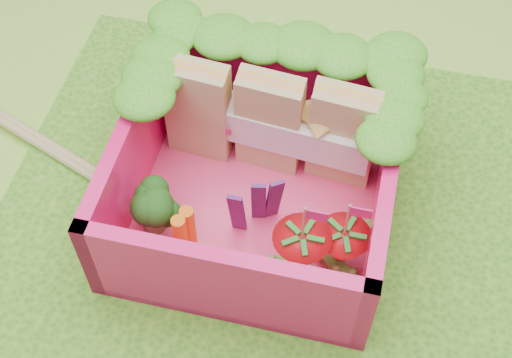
{
  "coord_description": "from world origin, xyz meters",
  "views": [
    {
      "loc": [
        0.46,
        -1.89,
        3.09
      ],
      "look_at": [
        0.0,
        0.09,
        0.28
      ],
      "focal_mm": 50.0,
      "sensor_mm": 36.0,
      "label": 1
    }
  ],
  "objects": [
    {
      "name": "lettuce_ruffle",
      "position": [
        0.0,
        0.56,
        0.64
      ],
      "size": [
        1.43,
        0.83,
        0.11
      ],
      "color": "#1F8718",
      "rests_on": "bento_box"
    },
    {
      "name": "chopsticks",
      "position": [
        -0.94,
        0.11,
        0.05
      ],
      "size": [
        2.31,
        0.94,
        0.05
      ],
      "color": "tan",
      "rests_on": "placemat"
    },
    {
      "name": "broccoli",
      "position": [
        -0.46,
        -0.16,
        0.27
      ],
      "size": [
        0.33,
        0.33,
        0.26
      ],
      "color": "#5B9C4B",
      "rests_on": "bento_floor"
    },
    {
      "name": "bento_box",
      "position": [
        0.0,
        0.09,
        0.31
      ],
      "size": [
        1.3,
        1.3,
        0.55
      ],
      "color": "#FF156A",
      "rests_on": "placemat"
    },
    {
      "name": "sandwich_stack",
      "position": [
        0.01,
        0.38,
        0.37
      ],
      "size": [
        1.08,
        0.27,
        0.58
      ],
      "color": "tan",
      "rests_on": "bento_floor"
    },
    {
      "name": "strawberry_left",
      "position": [
        0.29,
        -0.23,
        0.22
      ],
      "size": [
        0.27,
        0.27,
        0.51
      ],
      "color": "red",
      "rests_on": "bento_floor"
    },
    {
      "name": "purple_wedges",
      "position": [
        0.04,
        -0.05,
        0.27
      ],
      "size": [
        0.22,
        0.16,
        0.38
      ],
      "color": "#4E1A5C",
      "rests_on": "bento_floor"
    },
    {
      "name": "carrot_sticks",
      "position": [
        -0.27,
        -0.24,
        0.21
      ],
      "size": [
        0.09,
        0.13,
        0.26
      ],
      "color": "orange",
      "rests_on": "bento_floor"
    },
    {
      "name": "snap_peas",
      "position": [
        0.4,
        -0.16,
        0.11
      ],
      "size": [
        0.59,
        0.51,
        0.05
      ],
      "color": "#62C53E",
      "rests_on": "bento_floor"
    },
    {
      "name": "bento_floor",
      "position": [
        0.0,
        0.09,
        0.06
      ],
      "size": [
        1.3,
        1.3,
        0.05
      ],
      "primitive_type": "cube",
      "color": "#FF417A",
      "rests_on": "placemat"
    },
    {
      "name": "strawberry_right",
      "position": [
        0.47,
        -0.16,
        0.21
      ],
      "size": [
        0.25,
        0.25,
        0.49
      ],
      "color": "red",
      "rests_on": "bento_floor"
    },
    {
      "name": "ground",
      "position": [
        0.0,
        0.0,
        0.0
      ],
      "size": [
        14.0,
        14.0,
        0.0
      ],
      "primitive_type": "plane",
      "color": "#8ED73C",
      "rests_on": "ground"
    },
    {
      "name": "placemat",
      "position": [
        0.0,
        0.0,
        0.01
      ],
      "size": [
        2.6,
        2.6,
        0.03
      ],
      "primitive_type": "cube",
      "color": "#3F8E20",
      "rests_on": "ground"
    }
  ]
}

